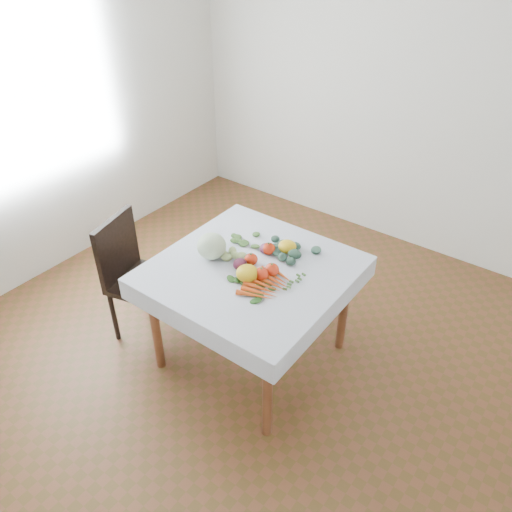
# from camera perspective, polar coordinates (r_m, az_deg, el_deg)

# --- Properties ---
(ground) EXTENTS (4.00, 4.00, 0.00)m
(ground) POSITION_cam_1_polar(r_m,az_deg,el_deg) (3.53, -0.45, -11.24)
(ground) COLOR brown
(back_wall) EXTENTS (4.00, 0.04, 2.70)m
(back_wall) POSITION_cam_1_polar(r_m,az_deg,el_deg) (4.37, 16.29, 17.85)
(back_wall) COLOR white
(back_wall) RESTS_ON ground
(left_wall) EXTENTS (0.04, 4.00, 2.70)m
(left_wall) POSITION_cam_1_polar(r_m,az_deg,el_deg) (4.16, -24.03, 15.40)
(left_wall) COLOR white
(left_wall) RESTS_ON ground
(table) EXTENTS (1.00, 1.00, 0.75)m
(table) POSITION_cam_1_polar(r_m,az_deg,el_deg) (3.09, -0.50, -2.85)
(table) COLOR brown
(table) RESTS_ON ground
(tablecloth) EXTENTS (1.12, 1.12, 0.01)m
(tablecloth) POSITION_cam_1_polar(r_m,az_deg,el_deg) (3.03, -0.51, -1.38)
(tablecloth) COLOR white
(tablecloth) RESTS_ON table
(chair) EXTENTS (0.50, 0.50, 0.90)m
(chair) POSITION_cam_1_polar(r_m,az_deg,el_deg) (3.51, -13.90, -1.59)
(chair) COLOR black
(chair) RESTS_ON ground
(cabbage) EXTENTS (0.22, 0.22, 0.16)m
(cabbage) POSITION_cam_1_polar(r_m,az_deg,el_deg) (3.08, -5.10, 1.14)
(cabbage) COLOR silver
(cabbage) RESTS_ON tablecloth
(tomato_a) EXTENTS (0.10, 0.10, 0.08)m
(tomato_a) POSITION_cam_1_polar(r_m,az_deg,el_deg) (2.95, 1.81, -1.57)
(tomato_a) COLOR red
(tomato_a) RESTS_ON tablecloth
(tomato_b) EXTENTS (0.09, 0.09, 0.07)m
(tomato_b) POSITION_cam_1_polar(r_m,az_deg,el_deg) (3.13, 1.45, 0.84)
(tomato_b) COLOR red
(tomato_b) RESTS_ON tablecloth
(tomato_c) EXTENTS (0.11, 0.11, 0.07)m
(tomato_c) POSITION_cam_1_polar(r_m,az_deg,el_deg) (3.04, -0.57, -0.37)
(tomato_c) COLOR red
(tomato_c) RESTS_ON tablecloth
(tomato_d) EXTENTS (0.11, 0.11, 0.08)m
(tomato_d) POSITION_cam_1_polar(r_m,az_deg,el_deg) (2.91, 0.61, -2.07)
(tomato_d) COLOR red
(tomato_d) RESTS_ON tablecloth
(heirloom_back) EXTENTS (0.14, 0.14, 0.08)m
(heirloom_back) POSITION_cam_1_polar(r_m,az_deg,el_deg) (3.15, 3.59, 1.08)
(heirloom_back) COLOR yellow
(heirloom_back) RESTS_ON tablecloth
(heirloom_front) EXTENTS (0.17, 0.17, 0.09)m
(heirloom_front) POSITION_cam_1_polar(r_m,az_deg,el_deg) (2.91, -1.01, -1.97)
(heirloom_front) COLOR yellow
(heirloom_front) RESTS_ON tablecloth
(onion_a) EXTENTS (0.08, 0.08, 0.07)m
(onion_a) POSITION_cam_1_polar(r_m,az_deg,el_deg) (3.14, 1.11, 0.87)
(onion_a) COLOR #4E162F
(onion_a) RESTS_ON tablecloth
(onion_b) EXTENTS (0.09, 0.09, 0.07)m
(onion_b) POSITION_cam_1_polar(r_m,az_deg,el_deg) (2.99, -1.83, -0.96)
(onion_b) COLOR #4E162F
(onion_b) RESTS_ON tablecloth
(tomatillo_cluster) EXTENTS (0.17, 0.11, 0.05)m
(tomatillo_cluster) POSITION_cam_1_polar(r_m,az_deg,el_deg) (3.09, -2.28, 0.04)
(tomatillo_cluster) COLOR #B4C974
(tomatillo_cluster) RESTS_ON tablecloth
(carrot_bunch) EXTENTS (0.22, 0.34, 0.03)m
(carrot_bunch) POSITION_cam_1_polar(r_m,az_deg,el_deg) (2.87, 1.33, -3.25)
(carrot_bunch) COLOR #F65A1B
(carrot_bunch) RESTS_ON tablecloth
(kale_bunch) EXTENTS (0.28, 0.28, 0.04)m
(kale_bunch) POSITION_cam_1_polar(r_m,az_deg,el_deg) (3.13, 3.91, 0.45)
(kale_bunch) COLOR #325345
(kale_bunch) RESTS_ON tablecloth
(basil_bunch) EXTENTS (0.25, 0.22, 0.01)m
(basil_bunch) POSITION_cam_1_polar(r_m,az_deg,el_deg) (2.89, -0.50, -3.28)
(basil_bunch) COLOR #295A1C
(basil_bunch) RESTS_ON tablecloth
(dill_bunch) EXTENTS (0.21, 0.19, 0.02)m
(dill_bunch) POSITION_cam_1_polar(r_m,az_deg,el_deg) (3.27, -0.99, 1.97)
(dill_bunch) COLOR #416E32
(dill_bunch) RESTS_ON tablecloth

